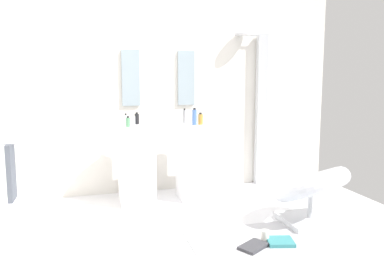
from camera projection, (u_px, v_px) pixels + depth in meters
ground_plane at (192, 241)px, 3.38m from camera, size 4.80×3.60×0.04m
rear_partition at (158, 91)px, 4.79m from camera, size 4.80×0.10×2.60m
pedestal_sink_left at (136, 164)px, 4.32m from camera, size 0.41×0.41×1.02m
pedestal_sink_right at (195, 161)px, 4.51m from camera, size 0.41×0.41×1.02m
vanity_mirror_left at (131, 78)px, 4.60m from camera, size 0.22×0.03×0.69m
vanity_mirror_right at (186, 78)px, 4.79m from camera, size 0.22×0.03×0.69m
shower_column at (260, 107)px, 5.06m from camera, size 0.49×0.24×2.05m
lounge_chair at (311, 189)px, 3.72m from camera, size 1.06×1.06×0.65m
towel_rack at (8, 175)px, 3.20m from camera, size 0.37×0.22×0.95m
area_rug at (257, 244)px, 3.26m from camera, size 1.14×0.86×0.01m
magazine_teal at (280, 242)px, 3.27m from camera, size 0.27×0.24×0.03m
magazine_charcoal at (253, 246)px, 3.18m from camera, size 0.30×0.27×0.03m
coffee_mug at (265, 236)px, 3.31m from camera, size 0.07×0.07×0.10m
soap_bottle_green at (128, 122)px, 4.14m from camera, size 0.05×0.05×0.12m
soap_bottle_amber at (201, 119)px, 4.36m from camera, size 0.06×0.06×0.14m
soap_bottle_clear at (126, 120)px, 4.27m from camera, size 0.04×0.04×0.14m
soap_bottle_grey at (185, 116)px, 4.49m from camera, size 0.04×0.04×0.18m
soap_bottle_black at (137, 119)px, 4.40m from camera, size 0.05×0.05×0.14m
soap_bottle_blue at (194, 117)px, 4.32m from camera, size 0.05×0.05×0.20m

